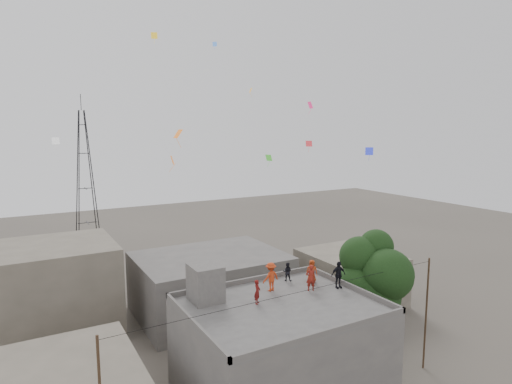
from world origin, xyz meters
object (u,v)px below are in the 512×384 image
(tree, at_px, (374,279))
(person_dark_adult, at_px, (338,275))
(transmission_tower, at_px, (85,181))
(stair_head_box, at_px, (205,283))
(person_red_adult, at_px, (311,278))

(tree, xyz_separation_m, person_dark_adult, (-2.99, -0.11, 0.80))
(tree, bearing_deg, transmission_tower, 106.09)
(stair_head_box, height_order, transmission_tower, transmission_tower)
(person_red_adult, distance_m, person_dark_adult, 1.74)
(transmission_tower, height_order, person_dark_adult, transmission_tower)
(tree, bearing_deg, stair_head_box, 169.26)
(tree, relative_size, person_dark_adult, 5.65)
(tree, bearing_deg, person_dark_adult, -177.90)
(tree, relative_size, transmission_tower, 0.45)
(stair_head_box, distance_m, person_red_adult, 6.13)
(transmission_tower, relative_size, person_red_adult, 12.95)
(stair_head_box, relative_size, transmission_tower, 0.10)
(person_red_adult, bearing_deg, person_dark_adult, -174.32)
(tree, distance_m, transmission_tower, 41.12)
(transmission_tower, distance_m, person_dark_adult, 40.45)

